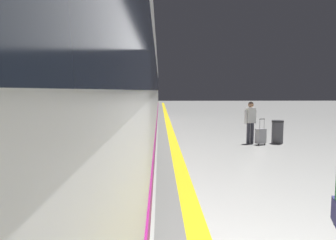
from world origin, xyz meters
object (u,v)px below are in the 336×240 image
passenger_near (250,119)px  suitcase_near (261,136)px  high_speed_train (101,75)px  waste_bin (277,132)px

passenger_near → suitcase_near: size_ratio=1.63×
passenger_near → suitcase_near: 0.76m
suitcase_near → high_speed_train: bearing=-148.2°
high_speed_train → waste_bin: 7.52m
high_speed_train → passenger_near: bearing=35.6°
passenger_near → suitcase_near: (0.32, -0.30, -0.62)m
passenger_near → waste_bin: 1.20m
high_speed_train → suitcase_near: 6.77m
waste_bin → suitcase_near: bearing=-158.0°
high_speed_train → suitcase_near: (5.45, 3.37, -2.16)m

